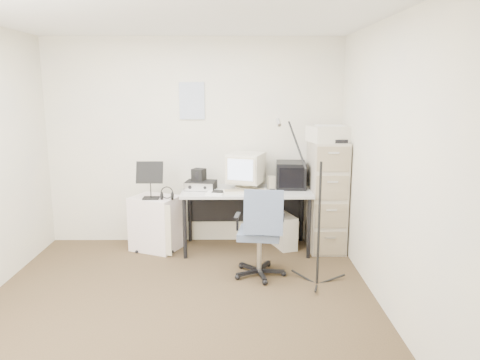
{
  "coord_description": "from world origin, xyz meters",
  "views": [
    {
      "loc": [
        0.51,
        -3.9,
        1.94
      ],
      "look_at": [
        0.55,
        0.95,
        0.95
      ],
      "focal_mm": 35.0,
      "sensor_mm": 36.0,
      "label": 1
    }
  ],
  "objects_px": {
    "desk": "(246,220)",
    "office_chair": "(259,231)",
    "filing_cabinet": "(326,196)",
    "side_cart": "(156,223)"
  },
  "relations": [
    {
      "from": "office_chair",
      "to": "side_cart",
      "type": "distance_m",
      "value": 1.45
    },
    {
      "from": "side_cart",
      "to": "filing_cabinet",
      "type": "bearing_deg",
      "value": 24.19
    },
    {
      "from": "office_chair",
      "to": "side_cart",
      "type": "relative_size",
      "value": 1.47
    },
    {
      "from": "filing_cabinet",
      "to": "office_chair",
      "type": "xyz_separation_m",
      "value": [
        -0.83,
        -0.82,
        -0.18
      ]
    },
    {
      "from": "side_cart",
      "to": "office_chair",
      "type": "bearing_deg",
      "value": -10.11
    },
    {
      "from": "filing_cabinet",
      "to": "desk",
      "type": "xyz_separation_m",
      "value": [
        -0.95,
        -0.03,
        -0.29
      ]
    },
    {
      "from": "desk",
      "to": "side_cart",
      "type": "height_order",
      "value": "desk"
    },
    {
      "from": "desk",
      "to": "office_chair",
      "type": "height_order",
      "value": "office_chair"
    },
    {
      "from": "desk",
      "to": "office_chair",
      "type": "xyz_separation_m",
      "value": [
        0.12,
        -0.79,
        0.11
      ]
    },
    {
      "from": "desk",
      "to": "side_cart",
      "type": "bearing_deg",
      "value": 178.85
    }
  ]
}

